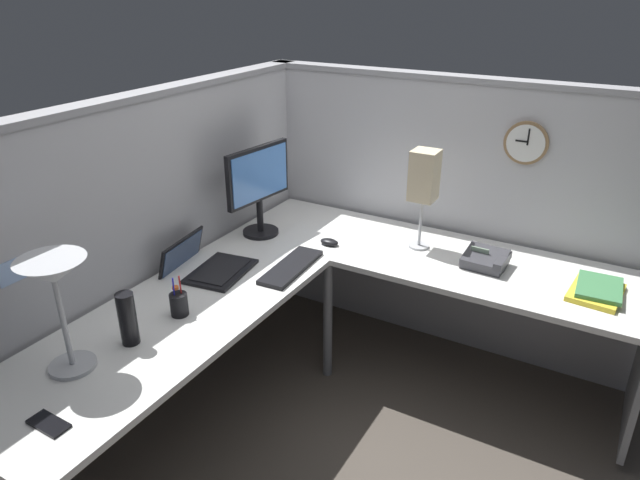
% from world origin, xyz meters
% --- Properties ---
extents(ground_plane, '(6.80, 6.80, 0.00)m').
position_xyz_m(ground_plane, '(0.00, 0.00, 0.00)').
color(ground_plane, '#4C443D').
extents(cubicle_wall_back, '(2.57, 0.12, 1.58)m').
position_xyz_m(cubicle_wall_back, '(-0.36, 0.87, 0.79)').
color(cubicle_wall_back, '#B2B2B7').
rests_on(cubicle_wall_back, ground).
extents(cubicle_wall_right, '(0.12, 2.37, 1.58)m').
position_xyz_m(cubicle_wall_right, '(0.87, -0.27, 0.79)').
color(cubicle_wall_right, '#B2B2B7').
rests_on(cubicle_wall_right, ground).
extents(desk, '(2.35, 2.15, 0.73)m').
position_xyz_m(desk, '(-0.15, -0.05, 0.63)').
color(desk, white).
rests_on(desk, ground).
extents(monitor, '(0.46, 0.20, 0.50)m').
position_xyz_m(monitor, '(0.24, 0.64, 1.02)').
color(monitor, black).
rests_on(monitor, desk).
extents(laptop, '(0.39, 0.42, 0.22)m').
position_xyz_m(laptop, '(-0.25, 0.63, 0.75)').
color(laptop, black).
rests_on(laptop, desk).
extents(keyboard, '(0.44, 0.17, 0.02)m').
position_xyz_m(keyboard, '(-0.04, 0.26, 0.74)').
color(keyboard, black).
rests_on(keyboard, desk).
extents(computer_mouse, '(0.06, 0.10, 0.03)m').
position_xyz_m(computer_mouse, '(0.30, 0.23, 0.75)').
color(computer_mouse, black).
rests_on(computer_mouse, desk).
extents(desk_lamp_dome, '(0.24, 0.24, 0.44)m').
position_xyz_m(desk_lamp_dome, '(-1.10, 0.54, 1.09)').
color(desk_lamp_dome, '#B7BABF').
rests_on(desk_lamp_dome, desk).
extents(pen_cup, '(0.08, 0.08, 0.18)m').
position_xyz_m(pen_cup, '(-0.63, 0.45, 0.78)').
color(pen_cup, black).
rests_on(pen_cup, desk).
extents(cell_phone, '(0.07, 0.15, 0.01)m').
position_xyz_m(cell_phone, '(-1.34, 0.36, 0.73)').
color(cell_phone, black).
rests_on(cell_phone, desk).
extents(thermos_flask, '(0.07, 0.07, 0.22)m').
position_xyz_m(thermos_flask, '(-0.88, 0.47, 0.84)').
color(thermos_flask, black).
rests_on(thermos_flask, desk).
extents(office_phone, '(0.20, 0.21, 0.11)m').
position_xyz_m(office_phone, '(0.46, -0.57, 0.77)').
color(office_phone, '#38383D').
rests_on(office_phone, desk).
extents(book_stack, '(0.30, 0.24, 0.04)m').
position_xyz_m(book_stack, '(0.44, -1.08, 0.75)').
color(book_stack, yellow).
rests_on(book_stack, desk).
extents(desk_lamp_paper, '(0.13, 0.13, 0.53)m').
position_xyz_m(desk_lamp_paper, '(0.52, -0.20, 1.11)').
color(desk_lamp_paper, '#B7BABF').
rests_on(desk_lamp_paper, desk).
extents(wall_clock, '(0.04, 0.22, 0.22)m').
position_xyz_m(wall_clock, '(0.82, -0.61, 1.28)').
color(wall_clock, olive).
extents(pinned_note_leftmost, '(0.11, 0.00, 0.09)m').
position_xyz_m(pinned_note_leftmost, '(-1.08, 0.82, 1.05)').
color(pinned_note_leftmost, '#99B7E5').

